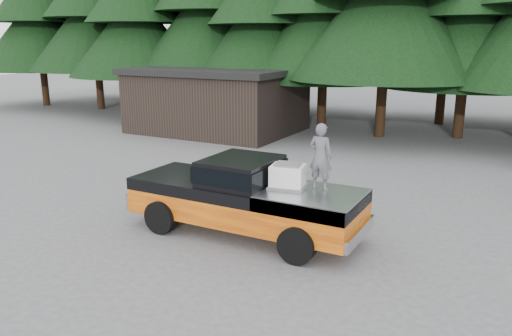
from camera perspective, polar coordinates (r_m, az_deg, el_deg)
The scene contains 6 objects.
ground at distance 12.38m, azimuth 0.81°, elevation -7.91°, with size 120.00×120.00×0.00m, color #4B4C4E.
pickup_truck at distance 12.40m, azimuth -1.30°, elevation -4.59°, with size 6.00×2.04×1.33m, color orange, non-canonical shape.
truck_cab at distance 12.17m, azimuth -1.74°, elevation -0.24°, with size 1.66×1.90×0.59m, color black.
air_compressor at distance 11.71m, azimuth 3.64°, elevation -1.02°, with size 0.76×0.63×0.52m, color silver.
man_on_bed at distance 11.56m, azimuth 7.40°, elevation 1.32°, with size 0.57×0.37×1.56m, color #4F4E54.
utility_building at distance 26.54m, azimuth -4.42°, elevation 7.81°, with size 8.40×6.40×3.30m.
Camera 1 is at (5.30, -10.15, 4.71)m, focal length 35.00 mm.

